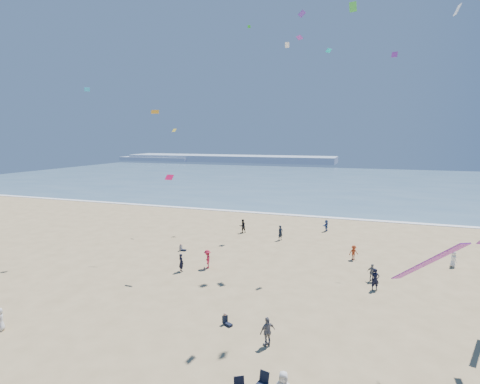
% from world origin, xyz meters
% --- Properties ---
extents(ocean, '(220.00, 100.00, 0.06)m').
position_xyz_m(ocean, '(0.00, 95.00, 0.03)').
color(ocean, '#476B84').
rests_on(ocean, ground).
extents(surf_line, '(220.00, 1.20, 0.08)m').
position_xyz_m(surf_line, '(0.00, 45.00, 0.04)').
color(surf_line, white).
rests_on(surf_line, ground).
extents(headland_far, '(110.00, 20.00, 3.20)m').
position_xyz_m(headland_far, '(-60.00, 170.00, 1.60)').
color(headland_far, '#7A8EA8').
rests_on(headland_far, ground).
extents(headland_near, '(40.00, 14.00, 2.00)m').
position_xyz_m(headland_near, '(-100.00, 165.00, 1.00)').
color(headland_near, '#7A8EA8').
rests_on(headland_near, ground).
extents(standing_flyers, '(31.80, 42.38, 1.87)m').
position_xyz_m(standing_flyers, '(2.99, 15.26, 0.85)').
color(standing_flyers, '#304D84').
rests_on(standing_flyers, ground).
extents(seated_group, '(23.79, 28.33, 0.84)m').
position_xyz_m(seated_group, '(2.37, 4.78, 0.42)').
color(seated_group, silver).
rests_on(seated_group, ground).
extents(kites_aloft, '(37.45, 44.52, 25.42)m').
position_xyz_m(kites_aloft, '(8.02, 12.58, 13.69)').
color(kites_aloft, orange).
rests_on(kites_aloft, ground).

